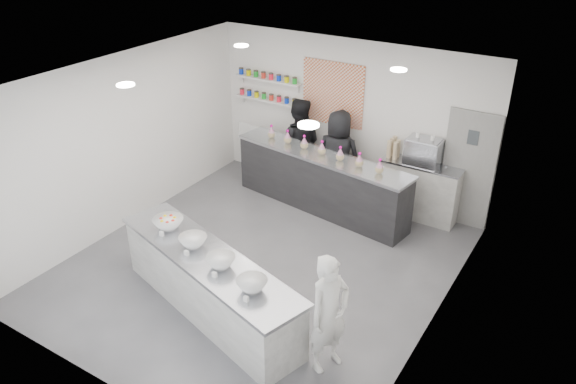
% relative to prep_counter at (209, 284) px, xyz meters
% --- Properties ---
extents(floor, '(6.00, 6.00, 0.00)m').
position_rel_prep_counter_xyz_m(floor, '(-0.03, 1.28, -0.46)').
color(floor, '#515156').
rests_on(floor, ground).
extents(ceiling, '(6.00, 6.00, 0.00)m').
position_rel_prep_counter_xyz_m(ceiling, '(-0.03, 1.28, 2.54)').
color(ceiling, white).
rests_on(ceiling, floor).
extents(back_wall, '(5.50, 0.00, 5.50)m').
position_rel_prep_counter_xyz_m(back_wall, '(-0.03, 4.28, 1.04)').
color(back_wall, white).
rests_on(back_wall, floor).
extents(left_wall, '(0.00, 6.00, 6.00)m').
position_rel_prep_counter_xyz_m(left_wall, '(-2.78, 1.28, 1.04)').
color(left_wall, white).
rests_on(left_wall, floor).
extents(right_wall, '(0.00, 6.00, 6.00)m').
position_rel_prep_counter_xyz_m(right_wall, '(2.72, 1.28, 1.04)').
color(right_wall, white).
rests_on(right_wall, floor).
extents(back_door, '(0.88, 0.04, 2.10)m').
position_rel_prep_counter_xyz_m(back_door, '(2.27, 4.25, 0.59)').
color(back_door, gray).
rests_on(back_door, floor).
extents(pattern_panel, '(1.25, 0.03, 1.20)m').
position_rel_prep_counter_xyz_m(pattern_panel, '(-0.38, 4.26, 1.49)').
color(pattern_panel, '#B93704').
rests_on(pattern_panel, back_wall).
extents(jar_shelf_lower, '(1.45, 0.22, 0.04)m').
position_rel_prep_counter_xyz_m(jar_shelf_lower, '(-1.78, 4.18, 1.14)').
color(jar_shelf_lower, silver).
rests_on(jar_shelf_lower, back_wall).
extents(jar_shelf_upper, '(1.45, 0.22, 0.04)m').
position_rel_prep_counter_xyz_m(jar_shelf_upper, '(-1.78, 4.18, 1.56)').
color(jar_shelf_upper, silver).
rests_on(jar_shelf_upper, back_wall).
extents(preserve_jars, '(1.45, 0.10, 0.56)m').
position_rel_prep_counter_xyz_m(preserve_jars, '(-1.78, 4.16, 1.42)').
color(preserve_jars, '#FF1D36').
rests_on(preserve_jars, jar_shelf_lower).
extents(downlight_0, '(0.24, 0.24, 0.02)m').
position_rel_prep_counter_xyz_m(downlight_0, '(-1.43, 0.28, 2.52)').
color(downlight_0, white).
rests_on(downlight_0, ceiling).
extents(downlight_1, '(0.24, 0.24, 0.02)m').
position_rel_prep_counter_xyz_m(downlight_1, '(1.37, 0.28, 2.52)').
color(downlight_1, white).
rests_on(downlight_1, ceiling).
extents(downlight_2, '(0.24, 0.24, 0.02)m').
position_rel_prep_counter_xyz_m(downlight_2, '(-1.43, 2.88, 2.52)').
color(downlight_2, white).
rests_on(downlight_2, ceiling).
extents(downlight_3, '(0.24, 0.24, 0.02)m').
position_rel_prep_counter_xyz_m(downlight_3, '(1.37, 2.88, 2.52)').
color(downlight_3, white).
rests_on(downlight_3, ceiling).
extents(prep_counter, '(3.44, 1.69, 0.92)m').
position_rel_prep_counter_xyz_m(prep_counter, '(0.00, 0.00, 0.00)').
color(prep_counter, '#999994').
rests_on(prep_counter, floor).
extents(back_bar, '(3.60, 1.16, 1.10)m').
position_rel_prep_counter_xyz_m(back_bar, '(-0.12, 3.40, 0.09)').
color(back_bar, black).
rests_on(back_bar, floor).
extents(sneeze_guard, '(3.46, 0.52, 0.30)m').
position_rel_prep_counter_xyz_m(sneeze_guard, '(-0.16, 3.09, 0.79)').
color(sneeze_guard, white).
rests_on(sneeze_guard, back_bar).
extents(espresso_ledge, '(1.42, 0.45, 1.05)m').
position_rel_prep_counter_xyz_m(espresso_ledge, '(1.52, 4.06, 0.07)').
color(espresso_ledge, '#999994').
rests_on(espresso_ledge, floor).
extents(espresso_machine, '(0.59, 0.41, 0.45)m').
position_rel_prep_counter_xyz_m(espresso_machine, '(1.52, 4.06, 0.82)').
color(espresso_machine, '#93969E').
rests_on(espresso_machine, espresso_ledge).
extents(cup_stacks, '(0.24, 0.24, 0.32)m').
position_rel_prep_counter_xyz_m(cup_stacks, '(0.97, 4.06, 0.76)').
color(cup_stacks, tan).
rests_on(cup_stacks, espresso_ledge).
extents(prep_bowls, '(2.39, 1.14, 0.16)m').
position_rel_prep_counter_xyz_m(prep_bowls, '(0.00, 0.00, 0.54)').
color(prep_bowls, white).
rests_on(prep_bowls, prep_counter).
extents(label_cards, '(2.01, 0.04, 0.07)m').
position_rel_prep_counter_xyz_m(label_cards, '(0.15, -0.50, 0.49)').
color(label_cards, white).
rests_on(label_cards, prep_counter).
extents(cookie_bags, '(2.54, 0.51, 0.26)m').
position_rel_prep_counter_xyz_m(cookie_bags, '(-0.12, 3.40, 0.77)').
color(cookie_bags, '#C275A2').
rests_on(cookie_bags, back_bar).
extents(woman_prep, '(0.56, 0.67, 1.58)m').
position_rel_prep_counter_xyz_m(woman_prep, '(1.88, -0.04, 0.33)').
color(woman_prep, silver).
rests_on(woman_prep, floor).
extents(staff_left, '(1.11, 1.00, 1.87)m').
position_rel_prep_counter_xyz_m(staff_left, '(-0.90, 3.88, 0.48)').
color(staff_left, black).
rests_on(staff_left, floor).
extents(staff_right, '(0.95, 0.69, 1.79)m').
position_rel_prep_counter_xyz_m(staff_right, '(-0.03, 3.88, 0.43)').
color(staff_right, black).
rests_on(staff_right, floor).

